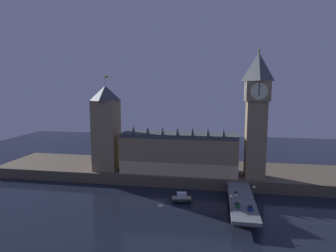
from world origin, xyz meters
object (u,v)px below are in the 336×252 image
Objects in this scene: street_lamp_near at (232,202)px; street_lamp_far at (228,179)px; street_lamp_mid at (254,191)px; car_northbound_trail at (237,205)px; car_northbound_lead at (236,194)px; clock_tower at (256,111)px; boat_upstream at (182,199)px; car_southbound_lead at (250,208)px; pedestrian_near_rail at (232,208)px; victoria_tower at (106,128)px.

street_lamp_far is at bearing 90.00° from street_lamp_near.
car_northbound_trail is at bearing -132.60° from street_lamp_mid.
car_northbound_trail is at bearing -90.00° from car_northbound_lead.
clock_tower reaches higher than boat_upstream.
street_lamp_mid is (-3.90, -31.74, -33.50)m from clock_tower.
car_southbound_lead is at bearing -27.72° from boat_upstream.
pedestrian_near_rail is at bearing -127.98° from street_lamp_mid.
car_northbound_lead reaches higher than car_northbound_trail.
car_northbound_lead is 17.41m from pedestrian_near_rail.
street_lamp_mid is at bearing 47.40° from car_northbound_trail.
street_lamp_far reaches higher than pedestrian_near_rail.
car_northbound_lead reaches higher than boat_upstream.
car_southbound_lead is at bearing -98.99° from clock_tower.
street_lamp_near reaches higher than boat_upstream.
car_northbound_trail is 2.84× the size of pedestrian_near_rail.
clock_tower is at bearing 67.06° from car_northbound_lead.
car_northbound_trail is 0.70× the size of street_lamp_far.
street_lamp_far is 0.60× the size of boat_upstream.
clock_tower is at bearing 83.00° from street_lamp_mid.
car_northbound_lead is 2.96× the size of pedestrian_near_rail.
boat_upstream is at bearing -29.98° from victoria_tower.
clock_tower is 47.46m from car_northbound_lead.
victoria_tower is at bearing 158.57° from car_northbound_lead.
street_lamp_near is at bearing -104.54° from pedestrian_near_rail.
street_lamp_mid is 34.51m from boat_upstream.
victoria_tower is at bearing 150.75° from car_northbound_trail.
clock_tower is at bearing 72.47° from pedestrian_near_rail.
pedestrian_near_rail is (-7.41, -2.13, 0.20)m from car_southbound_lead.
car_southbound_lead is (4.94, -15.10, -0.07)m from car_northbound_lead.
victoria_tower is 89.79m from pedestrian_near_rail.
street_lamp_far reaches higher than street_lamp_mid.
clock_tower reaches higher than car_northbound_trail.
car_northbound_trail is 0.42× the size of boat_upstream.
car_southbound_lead is at bearing -73.13° from street_lamp_far.
victoria_tower reaches higher than car_northbound_trail.
car_southbound_lead is 0.60× the size of street_lamp_mid.
pedestrian_near_rail is at bearing -163.95° from car_southbound_lead.
car_southbound_lead is (-6.77, -42.78, -36.79)m from clock_tower.
clock_tower is 43.07× the size of pedestrian_near_rail.
street_lamp_near is (-2.87, -6.22, 3.71)m from car_northbound_trail.
car_northbound_lead is 11.55m from street_lamp_far.
victoria_tower is at bearing 178.86° from clock_tower.
car_northbound_trail reaches higher than car_southbound_lead.
boat_upstream is (-33.26, 4.92, -7.77)m from street_lamp_mid.
boat_upstream is (-22.57, -9.80, -7.94)m from street_lamp_far.
victoria_tower is (-86.64, 1.73, -11.36)m from clock_tower.
pedestrian_near_rail is at bearing -32.77° from victoria_tower.
boat_upstream is at bearing 178.06° from car_northbound_lead.
car_northbound_lead is 0.68× the size of street_lamp_near.
clock_tower is 11.03× the size of street_lamp_mid.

